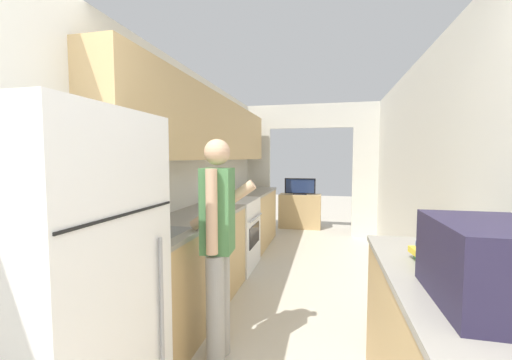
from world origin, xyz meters
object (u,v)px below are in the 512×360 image
person (218,244)px  knife (237,194)px  range_oven (232,233)px  refrigerator (67,288)px  book_stack (439,257)px  suitcase (490,264)px  television (300,187)px  tv_cabinet (300,211)px

person → knife: size_ratio=5.08×
range_oven → person: person is taller
refrigerator → book_stack: bearing=16.3°
suitcase → television: (-1.16, 5.31, -0.20)m
refrigerator → range_oven: size_ratio=1.60×
tv_cabinet → knife: knife is taller
book_stack → television: television is taller
knife → refrigerator: bearing=-79.5°
tv_cabinet → knife: bearing=-110.1°
range_oven → knife: bearing=99.5°
knife → range_oven: bearing=-72.1°
television → range_oven: bearing=-104.7°
refrigerator → knife: bearing=92.1°
book_stack → tv_cabinet: (-1.13, 4.91, -0.62)m
refrigerator → book_stack: refrigerator is taller
range_oven → book_stack: (1.82, -2.24, 0.50)m
range_oven → television: (0.69, 2.62, 0.41)m
range_oven → suitcase: bearing=-55.4°
person → television: 4.53m
person → range_oven: bearing=10.1°
person → suitcase: (1.36, -0.78, 0.22)m
range_oven → knife: (-0.09, 0.55, 0.46)m
book_stack → television: size_ratio=0.45×
knife → book_stack: bearing=-47.1°
person → television: (0.20, 4.52, 0.02)m
person → television: size_ratio=2.51×
person → suitcase: size_ratio=2.92×
refrigerator → person: (0.46, 0.86, 0.01)m
person → tv_cabinet: 4.60m
book_stack → tv_cabinet: bearing=103.0°
person → suitcase: 1.58m
refrigerator → range_oven: (-0.03, 2.76, -0.38)m
book_stack → tv_cabinet: book_stack is taller
suitcase → book_stack: 0.46m
tv_cabinet → television: (-0.00, -0.04, 0.52)m
suitcase → television: bearing=102.4°
person → suitcase: person is taller
range_oven → book_stack: size_ratio=3.70×
suitcase → book_stack: bearing=93.8°
book_stack → suitcase: bearing=-86.2°
refrigerator → knife: 3.31m
suitcase → knife: 3.77m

